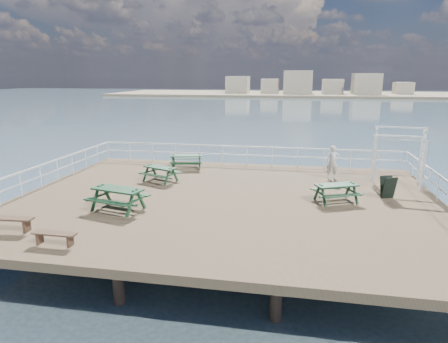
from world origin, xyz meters
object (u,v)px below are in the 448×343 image
at_px(flat_bench_far, 9,221).
at_px(person, 333,162).
at_px(picnic_table_a, 186,159).
at_px(picnic_table_b, 160,171).
at_px(picnic_table_d, 118,194).
at_px(flat_bench_near, 54,236).
at_px(trellis_arbor, 398,160).
at_px(picnic_table_c, 336,189).

height_order(flat_bench_far, person, person).
distance_m(picnic_table_a, picnic_table_b, 2.99).
relative_size(picnic_table_a, picnic_table_d, 0.88).
height_order(picnic_table_a, picnic_table_b, picnic_table_a).
bearing_deg(flat_bench_far, picnic_table_d, 42.57).
bearing_deg(picnic_table_b, picnic_table_d, -68.62).
bearing_deg(flat_bench_near, picnic_table_b, 86.03).
bearing_deg(picnic_table_a, flat_bench_near, -109.44).
bearing_deg(person, picnic_table_b, -163.81).
bearing_deg(trellis_arbor, person, 168.97).
xyz_separation_m(picnic_table_d, flat_bench_far, (-2.65, -2.77, -0.27)).
bearing_deg(picnic_table_a, person, -19.56).
bearing_deg(picnic_table_b, picnic_table_c, 11.05).
bearing_deg(picnic_table_c, flat_bench_near, -170.00).
distance_m(picnic_table_b, picnic_table_d, 4.47).
distance_m(flat_bench_far, person, 14.64).
relative_size(picnic_table_a, picnic_table_c, 0.96).
bearing_deg(flat_bench_far, trellis_arbor, 27.08).
xyz_separation_m(picnic_table_a, trellis_arbor, (10.83, -1.75, 0.71)).
xyz_separation_m(flat_bench_far, person, (11.27, 9.33, 0.49)).
relative_size(picnic_table_c, trellis_arbor, 0.76).
distance_m(picnic_table_a, person, 7.99).
height_order(picnic_table_d, flat_bench_near, picnic_table_d).
height_order(picnic_table_b, picnic_table_c, picnic_table_c).
relative_size(picnic_table_b, person, 1.23).
xyz_separation_m(picnic_table_a, person, (7.94, -0.85, 0.30)).
bearing_deg(trellis_arbor, picnic_table_d, -147.43).
relative_size(picnic_table_a, picnic_table_b, 0.98).
distance_m(flat_bench_near, flat_bench_far, 2.32).
relative_size(picnic_table_a, flat_bench_near, 1.47).
relative_size(flat_bench_near, flat_bench_far, 0.83).
distance_m(flat_bench_near, trellis_arbor, 15.11).
bearing_deg(picnic_table_d, picnic_table_c, 31.15).
distance_m(picnic_table_b, person, 8.72).
height_order(trellis_arbor, person, trellis_arbor).
height_order(picnic_table_d, person, person).
distance_m(picnic_table_b, picnic_table_c, 8.54).
bearing_deg(picnic_table_b, trellis_arbor, 29.40).
height_order(picnic_table_d, trellis_arbor, trellis_arbor).
bearing_deg(trellis_arbor, picnic_table_b, -167.63).
distance_m(picnic_table_a, picnic_table_c, 9.17).
bearing_deg(picnic_table_a, picnic_table_d, -108.70).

